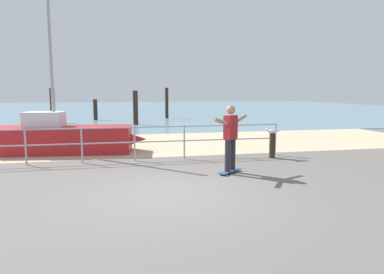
{
  "coord_description": "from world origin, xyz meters",
  "views": [
    {
      "loc": [
        -1.03,
        -6.79,
        2.08
      ],
      "look_at": [
        0.87,
        2.0,
        0.9
      ],
      "focal_mm": 32.8,
      "sensor_mm": 36.0,
      "label": 1
    }
  ],
  "objects_px": {
    "bollard_short": "(272,146)",
    "seagull": "(272,131)",
    "sailboat": "(69,138)",
    "skateboarder": "(230,134)",
    "skateboard": "(230,171)"
  },
  "relations": [
    {
      "from": "skateboard",
      "to": "sailboat",
      "type": "bearing_deg",
      "value": 137.56
    },
    {
      "from": "skateboard",
      "to": "bollard_short",
      "type": "height_order",
      "value": "bollard_short"
    },
    {
      "from": "sailboat",
      "to": "skateboarder",
      "type": "relative_size",
      "value": 3.26
    },
    {
      "from": "sailboat",
      "to": "seagull",
      "type": "relative_size",
      "value": 11.05
    },
    {
      "from": "skateboard",
      "to": "seagull",
      "type": "relative_size",
      "value": 1.53
    },
    {
      "from": "seagull",
      "to": "bollard_short",
      "type": "bearing_deg",
      "value": 3.94
    },
    {
      "from": "sailboat",
      "to": "seagull",
      "type": "height_order",
      "value": "sailboat"
    },
    {
      "from": "sailboat",
      "to": "skateboard",
      "type": "distance_m",
      "value": 5.92
    },
    {
      "from": "sailboat",
      "to": "skateboard",
      "type": "xyz_separation_m",
      "value": [
        4.35,
        -3.98,
        -0.46
      ]
    },
    {
      "from": "skateboarder",
      "to": "sailboat",
      "type": "bearing_deg",
      "value": 137.56
    },
    {
      "from": "skateboarder",
      "to": "skateboard",
      "type": "bearing_deg",
      "value": 63.43
    },
    {
      "from": "bollard_short",
      "to": "seagull",
      "type": "relative_size",
      "value": 1.59
    },
    {
      "from": "skateboard",
      "to": "seagull",
      "type": "height_order",
      "value": "seagull"
    },
    {
      "from": "bollard_short",
      "to": "seagull",
      "type": "xyz_separation_m",
      "value": [
        -0.02,
        -0.0,
        0.47
      ]
    },
    {
      "from": "bollard_short",
      "to": "seagull",
      "type": "distance_m",
      "value": 0.47
    }
  ]
}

